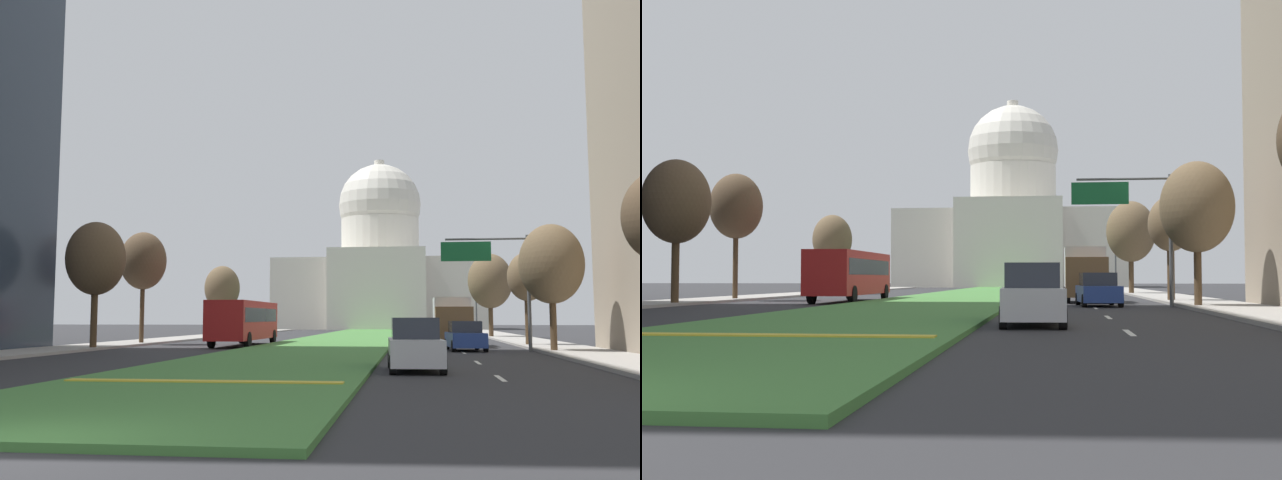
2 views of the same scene
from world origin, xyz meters
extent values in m
plane|color=#2B2B2D|center=(0.00, 58.61, 0.00)|extent=(260.00, 260.00, 0.00)
cube|color=#427A38|center=(0.00, 52.75, 0.07)|extent=(8.48, 105.50, 0.14)
cube|color=gold|center=(0.00, 9.62, 0.16)|extent=(7.63, 0.50, 0.04)
cube|color=silver|center=(8.30, 13.62, 0.00)|extent=(0.16, 2.40, 0.01)
cube|color=silver|center=(8.30, 21.68, 0.00)|extent=(0.16, 2.40, 0.01)
cube|color=silver|center=(8.30, 30.42, 0.00)|extent=(0.16, 2.40, 0.01)
cube|color=silver|center=(8.30, 41.76, 0.00)|extent=(0.16, 2.40, 0.01)
cube|color=silver|center=(8.30, 51.78, 0.00)|extent=(0.16, 2.40, 0.01)
cube|color=silver|center=(8.30, 57.56, 0.00)|extent=(0.16, 2.40, 0.01)
cube|color=#9E9991|center=(-14.36, 46.89, 0.07)|extent=(4.00, 105.50, 0.15)
cube|color=#9E9991|center=(14.36, 46.89, 0.07)|extent=(4.00, 105.50, 0.15)
cube|color=beige|center=(0.00, 117.22, 5.81)|extent=(34.65, 22.19, 11.62)
cube|color=beige|center=(0.00, 104.13, 6.39)|extent=(15.25, 4.00, 12.78)
cylinder|color=beige|center=(0.00, 117.22, 15.35)|extent=(13.52, 13.52, 7.46)
sphere|color=beige|center=(0.00, 117.22, 21.59)|extent=(14.34, 14.34, 14.34)
cylinder|color=beige|center=(0.00, 117.22, 28.04)|extent=(1.80, 1.80, 3.00)
cylinder|color=#515456|center=(11.86, 64.38, 2.60)|extent=(0.16, 0.16, 5.20)
cube|color=black|center=(11.86, 64.38, 4.60)|extent=(0.28, 0.24, 0.84)
sphere|color=#510F0F|center=(11.86, 64.24, 4.88)|extent=(0.18, 0.18, 0.18)
sphere|color=#4C380F|center=(11.86, 64.24, 4.60)|extent=(0.18, 0.18, 0.18)
sphere|color=#1ED838|center=(11.86, 64.24, 4.32)|extent=(0.18, 0.18, 0.18)
cylinder|color=#515456|center=(12.06, 32.10, 3.25)|extent=(0.20, 0.20, 6.50)
cylinder|color=#515456|center=(9.79, 32.10, 6.30)|extent=(4.55, 0.12, 0.12)
cube|color=#146033|center=(8.65, 32.05, 5.60)|extent=(2.80, 0.08, 1.10)
cylinder|color=#4C3823|center=(-13.00, 31.33, 2.14)|extent=(0.39, 0.39, 4.28)
ellipsoid|color=brown|center=(-13.00, 31.33, 5.37)|extent=(3.49, 3.49, 4.36)
cylinder|color=#4C3823|center=(13.07, 30.72, 1.84)|extent=(0.35, 0.35, 3.69)
ellipsoid|color=brown|center=(13.07, 30.72, 4.76)|extent=(3.44, 3.44, 4.30)
cylinder|color=#4C3823|center=(-13.27, 39.69, 2.43)|extent=(0.31, 0.31, 4.87)
ellipsoid|color=brown|center=(-13.27, 39.69, 5.88)|extent=(3.25, 3.25, 4.06)
cylinder|color=#4C3823|center=(13.10, 39.47, 1.88)|extent=(0.42, 0.42, 3.76)
ellipsoid|color=brown|center=(13.10, 39.47, 4.56)|extent=(2.57, 2.57, 3.21)
cylinder|color=#4C3823|center=(-12.87, 59.81, 1.85)|extent=(0.29, 0.29, 3.70)
ellipsoid|color=brown|center=(-12.87, 59.81, 4.77)|extent=(3.45, 3.45, 4.31)
cylinder|color=#4C3823|center=(12.87, 60.57, 2.02)|extent=(0.43, 0.43, 4.05)
ellipsoid|color=brown|center=(12.87, 60.57, 5.34)|extent=(4.13, 4.13, 5.16)
cube|color=#BCBCC1|center=(5.70, 16.31, 0.67)|extent=(2.02, 4.36, 0.91)
cube|color=#282D38|center=(5.69, 16.48, 1.50)|extent=(1.69, 2.13, 0.74)
cylinder|color=black|center=(6.61, 14.66, 0.32)|extent=(0.25, 0.65, 0.64)
cylinder|color=black|center=(4.96, 14.58, 0.32)|extent=(0.25, 0.65, 0.64)
cylinder|color=black|center=(6.44, 18.04, 0.32)|extent=(0.25, 0.65, 0.64)
cylinder|color=black|center=(4.80, 17.96, 0.32)|extent=(0.25, 0.65, 0.64)
cube|color=navy|center=(8.58, 32.80, 0.62)|extent=(2.16, 4.35, 0.80)
cube|color=#282D38|center=(8.57, 32.97, 1.35)|extent=(1.79, 2.14, 0.66)
cylinder|color=black|center=(9.55, 31.18, 0.32)|extent=(0.26, 0.65, 0.64)
cylinder|color=black|center=(7.81, 31.08, 0.32)|extent=(0.26, 0.65, 0.64)
cylinder|color=black|center=(9.34, 34.52, 0.32)|extent=(0.26, 0.65, 0.64)
cylinder|color=black|center=(7.61, 34.42, 0.32)|extent=(0.26, 0.65, 0.64)
cube|color=#BCBCC1|center=(5.47, 47.63, 0.61)|extent=(2.02, 4.44, 0.78)
cube|color=#282D38|center=(5.47, 47.80, 1.32)|extent=(1.71, 2.16, 0.64)
cylinder|color=black|center=(6.24, 45.86, 0.32)|extent=(0.25, 0.65, 0.64)
cylinder|color=black|center=(4.55, 45.92, 0.32)|extent=(0.25, 0.65, 0.64)
cylinder|color=black|center=(6.38, 49.33, 0.32)|extent=(0.25, 0.65, 0.64)
cylinder|color=black|center=(4.69, 49.40, 0.32)|extent=(0.25, 0.65, 0.64)
cube|color=brown|center=(8.16, 36.72, 1.45)|extent=(2.30, 2.00, 2.20)
cube|color=#B2B2B7|center=(8.16, 39.92, 1.80)|extent=(2.30, 4.40, 2.80)
cylinder|color=black|center=(9.21, 36.72, 0.45)|extent=(0.30, 0.90, 0.90)
cylinder|color=black|center=(7.11, 36.72, 0.45)|extent=(0.30, 0.90, 0.90)
cylinder|color=black|center=(9.21, 41.02, 0.45)|extent=(0.30, 0.90, 0.90)
cylinder|color=black|center=(7.11, 41.02, 0.45)|extent=(0.30, 0.90, 0.90)
cube|color=#B21E1E|center=(-5.70, 38.72, 1.70)|extent=(2.50, 11.00, 2.50)
cube|color=#232833|center=(-5.70, 38.72, 2.05)|extent=(2.52, 10.12, 0.90)
cylinder|color=black|center=(-6.85, 43.02, 0.50)|extent=(0.32, 1.00, 1.00)
cylinder|color=black|center=(-4.55, 43.02, 0.50)|extent=(0.32, 1.00, 1.00)
cylinder|color=black|center=(-6.85, 34.82, 0.50)|extent=(0.32, 1.00, 1.00)
cylinder|color=black|center=(-4.55, 34.82, 0.50)|extent=(0.32, 1.00, 1.00)
camera|label=1|loc=(5.67, -9.74, 1.86)|focal=40.96mm
camera|label=2|loc=(6.36, -7.31, 1.43)|focal=44.34mm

